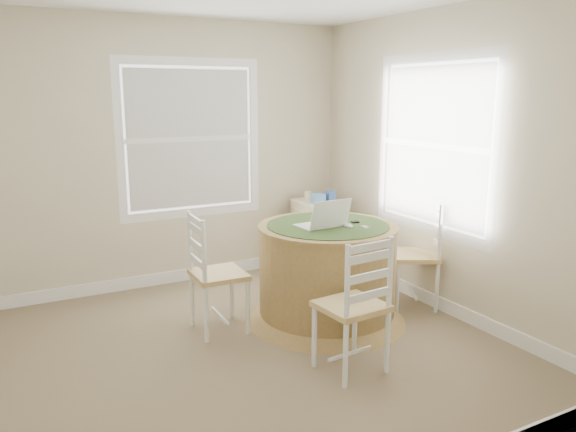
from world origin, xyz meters
TOP-DOWN VIEW (x-y plane):
  - room at (0.17, 0.16)m, footprint 3.64×3.64m
  - round_table at (0.78, 0.22)m, footprint 1.33×1.33m
  - chair_left at (-0.09, 0.46)m, footprint 0.41×0.43m
  - chair_near at (0.45, -0.61)m, footprint 0.45×0.43m
  - chair_right at (1.65, 0.14)m, footprint 0.55×0.56m
  - laptop at (0.71, 0.19)m, footprint 0.38×0.34m
  - mouse at (0.89, 0.09)m, footprint 0.09×0.12m
  - phone at (1.00, 0.01)m, footprint 0.06×0.10m
  - keys at (1.02, 0.17)m, footprint 0.07×0.06m
  - corner_chest at (1.42, 1.41)m, footprint 0.46×0.60m
  - tissue_box at (1.35, 1.32)m, footprint 0.13×0.13m
  - box_yellow at (1.45, 1.46)m, footprint 0.15×0.11m
  - box_blue at (1.50, 1.31)m, footprint 0.08×0.08m
  - cup_cream at (1.37, 1.56)m, footprint 0.07×0.07m

SIDE VIEW (x-z plane):
  - corner_chest at x=1.42m, z-range 0.00..0.77m
  - round_table at x=0.78m, z-range 0.03..0.87m
  - chair_left at x=-0.09m, z-range 0.00..0.95m
  - chair_near at x=0.45m, z-range 0.00..0.95m
  - chair_right at x=1.65m, z-range 0.00..0.95m
  - box_yellow at x=1.45m, z-range 0.77..0.83m
  - cup_cream at x=1.37m, z-range 0.77..0.86m
  - tissue_box at x=1.35m, z-range 0.77..0.87m
  - phone at x=1.00m, z-range 0.82..0.84m
  - box_blue at x=1.50m, z-range 0.77..0.89m
  - keys at x=1.02m, z-range 0.82..0.85m
  - mouse at x=0.89m, z-range 0.82..0.86m
  - laptop at x=0.71m, z-range 0.74..0.99m
  - room at x=0.17m, z-range -0.02..2.62m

